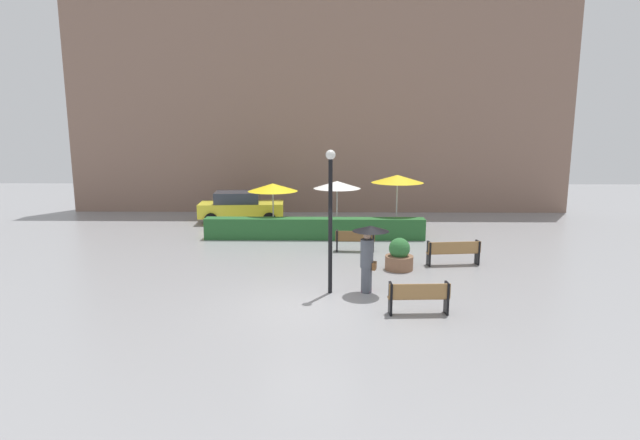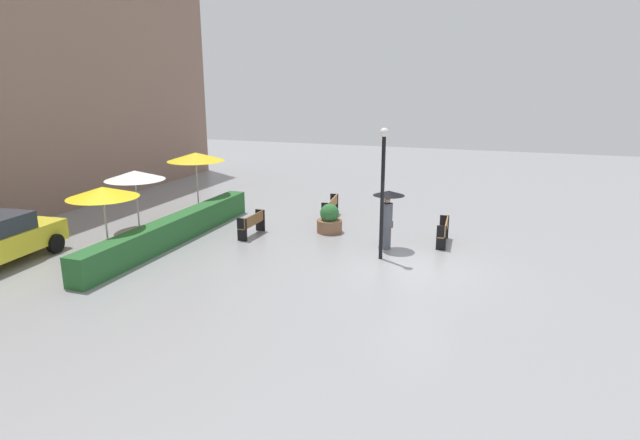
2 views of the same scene
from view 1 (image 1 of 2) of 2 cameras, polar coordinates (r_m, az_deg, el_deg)
ground_plane at (r=14.12m, az=-1.27°, el=-9.53°), size 60.00×60.00×0.00m
bench_far_right at (r=18.51m, az=14.71°, el=-3.37°), size 1.90×0.55×0.86m
bench_near_right at (r=13.56m, az=11.00°, el=-8.31°), size 1.60×0.40×0.85m
bench_back_row at (r=19.91m, az=3.93°, el=-2.16°), size 1.53×0.41×0.83m
pedestrian_with_umbrella at (r=14.87m, az=5.46°, el=-3.12°), size 1.06×1.06×2.00m
planter_pot at (r=17.59m, az=8.84°, el=-4.01°), size 0.95×0.95×1.10m
lamp_post at (r=14.54m, az=1.17°, el=1.42°), size 0.28×0.28×4.18m
patio_umbrella_yellow at (r=23.18m, az=-5.30°, el=3.65°), size 2.25×2.25×2.28m
patio_umbrella_white at (r=24.09m, az=1.91°, el=3.95°), size 2.23×2.23×2.28m
patio_umbrella_yellow_far at (r=23.29m, az=8.64°, el=4.57°), size 2.35×2.35×2.67m
hedge_strip at (r=22.10m, az=-0.61°, el=-0.96°), size 9.50×0.70×0.91m
building_facade at (r=29.28m, az=-0.10°, el=12.55°), size 28.00×1.20×11.80m
parked_car at (r=26.16m, az=-8.86°, el=1.50°), size 4.32×2.22×1.57m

